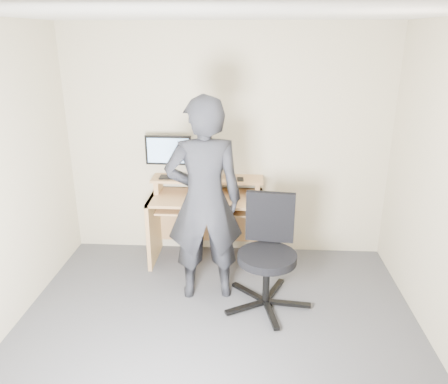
# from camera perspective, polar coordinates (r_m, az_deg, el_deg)

# --- Properties ---
(ground) EXTENTS (3.50, 3.50, 0.00)m
(ground) POSITION_cam_1_polar(r_m,az_deg,el_deg) (3.72, -1.21, -19.63)
(ground) COLOR #494A4E
(ground) RESTS_ON ground
(back_wall) EXTENTS (3.50, 0.02, 2.50)m
(back_wall) POSITION_cam_1_polar(r_m,az_deg,el_deg) (4.75, 0.36, 6.29)
(back_wall) COLOR beige
(back_wall) RESTS_ON ground
(ceiling) EXTENTS (3.50, 3.50, 0.02)m
(ceiling) POSITION_cam_1_polar(r_m,az_deg,el_deg) (2.87, -1.60, 22.53)
(ceiling) COLOR white
(ceiling) RESTS_ON back_wall
(desk) EXTENTS (1.20, 0.60, 0.91)m
(desk) POSITION_cam_1_polar(r_m,az_deg,el_deg) (4.77, -2.21, -2.54)
(desk) COLOR tan
(desk) RESTS_ON ground
(monitor) EXTENTS (0.49, 0.14, 0.46)m
(monitor) POSITION_cam_1_polar(r_m,az_deg,el_deg) (4.66, -7.27, 5.09)
(monitor) COLOR black
(monitor) RESTS_ON desk
(external_drive) EXTENTS (0.09, 0.14, 0.20)m
(external_drive) POSITION_cam_1_polar(r_m,az_deg,el_deg) (4.70, -3.72, 3.06)
(external_drive) COLOR black
(external_drive) RESTS_ON desk
(travel_mug) EXTENTS (0.10, 0.10, 0.19)m
(travel_mug) POSITION_cam_1_polar(r_m,az_deg,el_deg) (4.67, -0.61, 2.93)
(travel_mug) COLOR #AFB0B4
(travel_mug) RESTS_ON desk
(smartphone) EXTENTS (0.08, 0.13, 0.01)m
(smartphone) POSITION_cam_1_polar(r_m,az_deg,el_deg) (4.65, 2.14, 1.69)
(smartphone) COLOR black
(smartphone) RESTS_ON desk
(charger) EXTENTS (0.05, 0.04, 0.03)m
(charger) POSITION_cam_1_polar(r_m,az_deg,el_deg) (4.67, -6.14, 1.83)
(charger) COLOR black
(charger) RESTS_ON desk
(headphones) EXTENTS (0.18, 0.18, 0.06)m
(headphones) POSITION_cam_1_polar(r_m,az_deg,el_deg) (4.77, -4.32, 2.16)
(headphones) COLOR silver
(headphones) RESTS_ON desk
(keyboard) EXTENTS (0.49, 0.29, 0.03)m
(keyboard) POSITION_cam_1_polar(r_m,az_deg,el_deg) (4.57, -2.32, -1.98)
(keyboard) COLOR black
(keyboard) RESTS_ON desk
(mouse) EXTENTS (0.10, 0.07, 0.04)m
(mouse) POSITION_cam_1_polar(r_m,az_deg,el_deg) (4.51, 1.33, -0.89)
(mouse) COLOR black
(mouse) RESTS_ON desk
(office_chair) EXTENTS (0.79, 0.80, 1.01)m
(office_chair) POSITION_cam_1_polar(r_m,az_deg,el_deg) (3.99, 5.77, -7.32)
(office_chair) COLOR black
(office_chair) RESTS_ON ground
(person) EXTENTS (0.76, 0.56, 1.91)m
(person) POSITION_cam_1_polar(r_m,az_deg,el_deg) (3.93, -2.58, -1.19)
(person) COLOR black
(person) RESTS_ON ground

